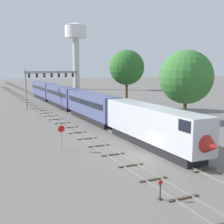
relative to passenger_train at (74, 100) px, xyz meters
name	(u,v)px	position (x,y,z in m)	size (l,w,h in m)	color
ground_plane	(151,156)	(-2.00, -32.45, -2.60)	(400.00, 400.00, 0.00)	slate
track_main	(45,99)	(0.00, 27.55, -2.54)	(2.60, 200.00, 0.16)	slate
track_near	(40,109)	(-5.50, 7.55, -2.54)	(2.60, 160.00, 0.16)	slate
passenger_train	(74,100)	(0.00, 0.00, 0.00)	(3.04, 77.90, 4.80)	silver
signal_gantry	(52,80)	(-2.25, 9.18, 3.78)	(12.10, 0.49, 8.64)	#999BA0
water_tower	(76,38)	(20.31, 60.47, 17.70)	(8.69, 8.69, 26.47)	beige
switch_stand	(160,193)	(-7.10, -41.90, -2.08)	(0.36, 0.24, 1.46)	black
stop_sign	(61,134)	(-10.00, -26.52, -0.73)	(0.76, 0.08, 2.88)	gray
trackside_tree_left	(186,77)	(13.63, -18.01, 4.99)	(8.94, 8.94, 12.08)	brown
trackside_tree_mid	(127,68)	(12.13, 0.45, 6.47)	(7.60, 7.60, 12.90)	brown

